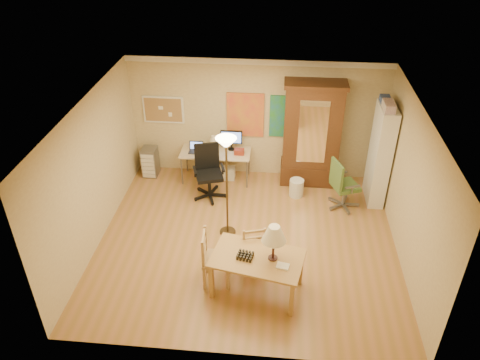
# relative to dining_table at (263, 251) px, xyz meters

# --- Properties ---
(floor) EXTENTS (5.50, 5.50, 0.00)m
(floor) POSITION_rel_dining_table_xyz_m (-0.34, 1.23, -0.85)
(floor) COLOR olive
(floor) RESTS_ON ground
(crown_molding) EXTENTS (5.50, 0.08, 0.12)m
(crown_molding) POSITION_rel_dining_table_xyz_m (-0.34, 3.69, 1.79)
(crown_molding) COLOR white
(crown_molding) RESTS_ON floor
(corkboard) EXTENTS (0.90, 0.04, 0.62)m
(corkboard) POSITION_rel_dining_table_xyz_m (-2.39, 3.70, 0.65)
(corkboard) COLOR #A7724E
(corkboard) RESTS_ON floor
(art_panel_left) EXTENTS (0.80, 0.04, 1.00)m
(art_panel_left) POSITION_rel_dining_table_xyz_m (-0.59, 3.70, 0.60)
(art_panel_left) COLOR gold
(art_panel_left) RESTS_ON floor
(art_panel_right) EXTENTS (0.75, 0.04, 0.95)m
(art_panel_right) POSITION_rel_dining_table_xyz_m (0.31, 3.70, 0.60)
(art_panel_right) COLOR teal
(art_panel_right) RESTS_ON floor
(dining_table) EXTENTS (1.58, 1.14, 1.35)m
(dining_table) POSITION_rel_dining_table_xyz_m (0.00, 0.00, 0.00)
(dining_table) COLOR #92602F
(dining_table) RESTS_ON floor
(ladder_chair_back) EXTENTS (0.51, 0.49, 0.89)m
(ladder_chair_back) POSITION_rel_dining_table_xyz_m (-0.21, 0.61, -0.44)
(ladder_chair_back) COLOR #9F7048
(ladder_chair_back) RESTS_ON floor
(ladder_chair_left) EXTENTS (0.47, 0.49, 1.01)m
(ladder_chair_left) POSITION_rel_dining_table_xyz_m (-0.80, 0.16, -0.38)
(ladder_chair_left) COLOR #9F7048
(ladder_chair_left) RESTS_ON floor
(torchiere_lamp) EXTENTS (0.37, 0.37, 2.04)m
(torchiere_lamp) POSITION_rel_dining_table_xyz_m (-0.74, 1.46, 0.78)
(torchiere_lamp) COLOR #42321A
(torchiere_lamp) RESTS_ON floor
(computer_desk) EXTENTS (1.53, 0.67, 1.16)m
(computer_desk) POSITION_rel_dining_table_xyz_m (-1.19, 3.38, -0.43)
(computer_desk) COLOR #BEAF8B
(computer_desk) RESTS_ON floor
(office_chair_black) EXTENTS (0.72, 0.72, 1.16)m
(office_chair_black) POSITION_rel_dining_table_xyz_m (-1.27, 2.67, -0.54)
(office_chair_black) COLOR black
(office_chair_black) RESTS_ON floor
(office_chair_green) EXTENTS (0.67, 0.67, 1.09)m
(office_chair_green) POSITION_rel_dining_table_xyz_m (1.51, 2.52, -0.56)
(office_chair_green) COLOR slate
(office_chair_green) RESTS_ON floor
(drawer_cart) EXTENTS (0.33, 0.40, 0.67)m
(drawer_cart) POSITION_rel_dining_table_xyz_m (-2.74, 3.40, -0.52)
(drawer_cart) COLOR slate
(drawer_cart) RESTS_ON floor
(armoire) EXTENTS (1.27, 0.60, 2.34)m
(armoire) POSITION_rel_dining_table_xyz_m (0.84, 3.46, 0.16)
(armoire) COLOR #35200E
(armoire) RESTS_ON floor
(bookshelf) EXTENTS (0.32, 0.84, 2.10)m
(bookshelf) POSITION_rel_dining_table_xyz_m (2.20, 2.91, 0.19)
(bookshelf) COLOR white
(bookshelf) RESTS_ON floor
(wastebin) EXTENTS (0.31, 0.31, 0.38)m
(wastebin) POSITION_rel_dining_table_xyz_m (0.58, 2.85, -0.66)
(wastebin) COLOR silver
(wastebin) RESTS_ON floor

